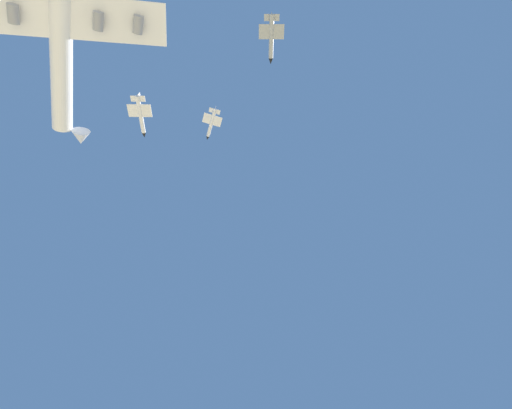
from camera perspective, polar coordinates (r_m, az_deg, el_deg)
carrier_jet at (r=132.73m, az=-27.92°, el=23.98°), size 67.71×55.81×21.56m
chase_jet_lead at (r=135.86m, az=-17.31°, el=13.01°), size 13.51×12.06×4.00m
chase_jet_left_wing at (r=165.77m, az=-6.86°, el=12.34°), size 15.05×9.10×4.00m
chase_jet_right_wing at (r=130.01m, az=2.37°, el=24.33°), size 13.46×12.13×4.00m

